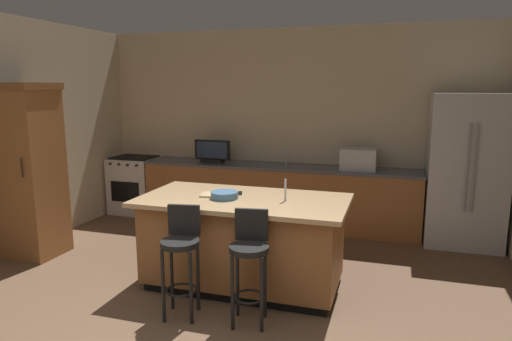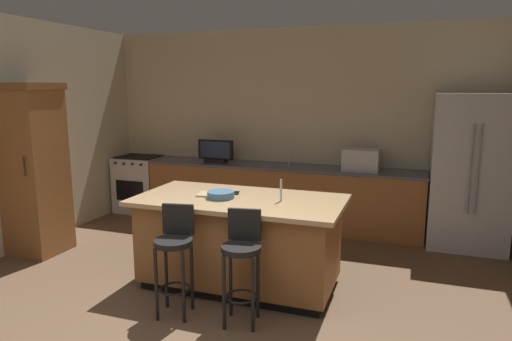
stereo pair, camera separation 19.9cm
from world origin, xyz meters
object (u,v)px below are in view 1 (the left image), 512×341
object	(u,v)px
microwave	(358,159)
refrigerator	(466,170)
fruit_bowl	(225,195)
cutting_board	(218,195)
cell_phone	(239,193)
tv_remote	(224,192)
bar_stool_left	(181,251)
cabinet_tower	(31,168)
range_oven	(135,185)
bar_stool_right	(250,257)
kitchen_island	(243,241)
tv_monitor	(212,152)

from	to	relation	value
microwave	refrigerator	bearing A→B (deg)	-2.96
fruit_bowl	cutting_board	xyz separation A→B (m)	(-0.10, 0.09, -0.03)
refrigerator	fruit_bowl	bearing A→B (deg)	-139.30
cell_phone	tv_remote	bearing A→B (deg)	176.72
microwave	fruit_bowl	xyz separation A→B (m)	(-1.12, -2.19, -0.08)
microwave	bar_stool_left	world-z (taller)	microwave
microwave	cabinet_tower	bearing A→B (deg)	-150.75
tv_remote	cabinet_tower	bearing A→B (deg)	157.05
range_oven	bar_stool_right	distance (m)	4.02
refrigerator	bar_stool_left	distance (m)	3.85
kitchen_island	refrigerator	world-z (taller)	refrigerator
kitchen_island	cell_phone	world-z (taller)	cell_phone
range_oven	bar_stool_left	bearing A→B (deg)	-51.71
bar_stool_left	microwave	bearing A→B (deg)	55.84
microwave	bar_stool_left	bearing A→B (deg)	-113.94
range_oven	tv_remote	xyz separation A→B (m)	(2.32, -1.99, 0.48)
fruit_bowl	cutting_board	size ratio (longest dim) A/B	0.78
range_oven	microwave	size ratio (longest dim) A/B	1.91
microwave	cell_phone	bearing A→B (deg)	-118.37
tv_monitor	kitchen_island	bearing A→B (deg)	-59.93
cell_phone	cutting_board	bearing A→B (deg)	-153.81
refrigerator	bar_stool_right	bearing A→B (deg)	-126.22
microwave	cutting_board	world-z (taller)	microwave
range_oven	cabinet_tower	distance (m)	2.13
refrigerator	kitchen_island	bearing A→B (deg)	-138.18
refrigerator	fruit_bowl	xyz separation A→B (m)	(-2.47, -2.12, -0.01)
range_oven	cabinet_tower	world-z (taller)	cabinet_tower
bar_stool_left	fruit_bowl	distance (m)	0.78
kitchen_island	tv_remote	bearing A→B (deg)	152.86
tv_monitor	fruit_bowl	world-z (taller)	tv_monitor
bar_stool_left	cutting_board	xyz separation A→B (m)	(0.05, 0.76, 0.34)
bar_stool_right	cutting_board	world-z (taller)	bar_stool_right
refrigerator	cabinet_tower	distance (m)	5.37
refrigerator	tv_remote	world-z (taller)	refrigerator
tv_monitor	cell_phone	size ratio (longest dim) A/B	3.69
fruit_bowl	kitchen_island	bearing A→B (deg)	21.66
refrigerator	tv_remote	bearing A→B (deg)	-143.12
refrigerator	cutting_board	bearing A→B (deg)	-141.60
kitchen_island	tv_remote	world-z (taller)	tv_remote
cutting_board	refrigerator	bearing A→B (deg)	38.40
cell_phone	bar_stool_right	bearing A→B (deg)	-81.85
kitchen_island	cutting_board	size ratio (longest dim) A/B	5.92
kitchen_island	microwave	size ratio (longest dim) A/B	4.33
cabinet_tower	cutting_board	distance (m)	2.43
microwave	bar_stool_right	world-z (taller)	microwave
kitchen_island	cutting_board	bearing A→B (deg)	176.30
bar_stool_right	refrigerator	bearing A→B (deg)	44.14
kitchen_island	cabinet_tower	size ratio (longest dim) A/B	1.00
microwave	fruit_bowl	bearing A→B (deg)	-117.01
refrigerator	tv_monitor	bearing A→B (deg)	179.70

